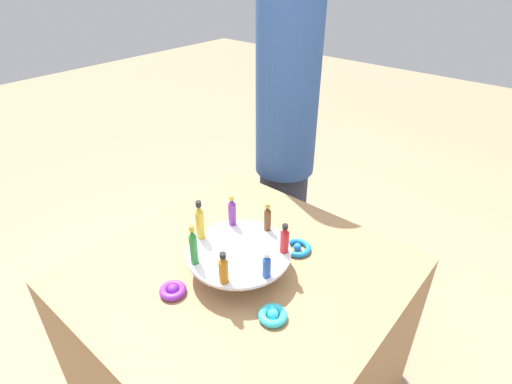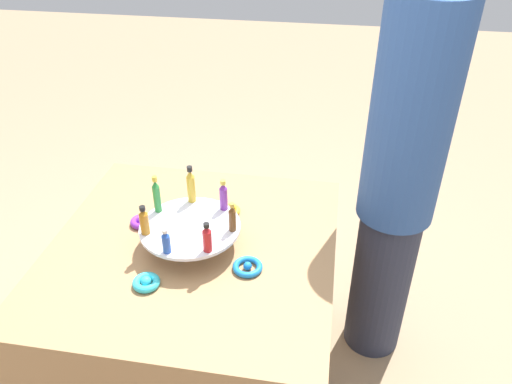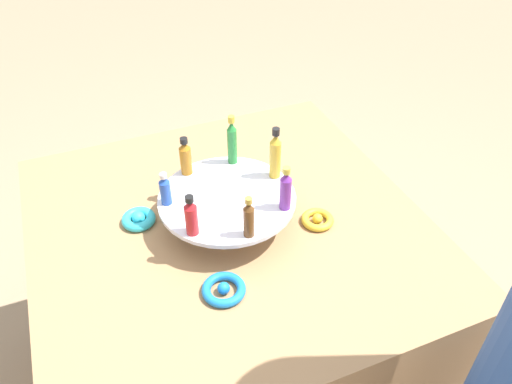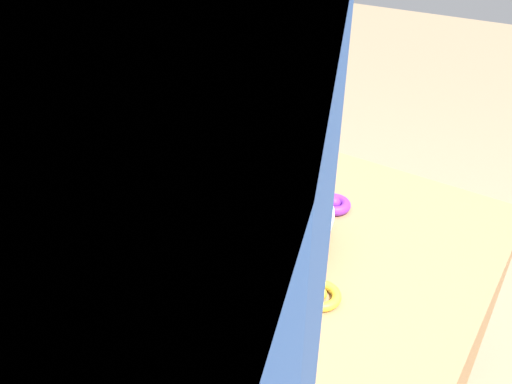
{
  "view_description": "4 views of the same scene",
  "coord_description": "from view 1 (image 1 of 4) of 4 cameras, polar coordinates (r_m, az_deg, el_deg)",
  "views": [
    {
      "loc": [
        0.77,
        0.73,
        1.74
      ],
      "look_at": [
        -0.21,
        -0.1,
        0.95
      ],
      "focal_mm": 28.0,
      "sensor_mm": 36.0,
      "label": 1
    },
    {
      "loc": [
        -0.46,
        1.35,
        1.93
      ],
      "look_at": [
        -0.22,
        -0.11,
        0.96
      ],
      "focal_mm": 35.0,
      "sensor_mm": 36.0,
      "label": 2
    },
    {
      "loc": [
        -0.95,
        0.31,
        1.68
      ],
      "look_at": [
        -0.09,
        -0.04,
        0.93
      ],
      "focal_mm": 35.0,
      "sensor_mm": 36.0,
      "label": 3
    },
    {
      "loc": [
        -0.79,
        -0.55,
        1.51
      ],
      "look_at": [
        -0.01,
        -0.01,
        0.91
      ],
      "focal_mm": 35.0,
      "sensor_mm": 36.0,
      "label": 4
    }
  ],
  "objects": [
    {
      "name": "ribbon_bow_teal",
      "position": [
        1.28,
        2.42,
        -17.18
      ],
      "size": [
        0.09,
        0.09,
        0.04
      ],
      "color": "#2DB7CC",
      "rests_on": "party_table"
    },
    {
      "name": "party_table",
      "position": [
        1.72,
        -2.09,
        -20.55
      ],
      "size": [
        1.04,
        1.04,
        0.77
      ],
      "color": "#9E754C",
      "rests_on": "ground_plane"
    },
    {
      "name": "ribbon_bow_purple",
      "position": [
        1.38,
        -11.79,
        -13.58
      ],
      "size": [
        0.09,
        0.09,
        0.04
      ],
      "color": "purple",
      "rests_on": "party_table"
    },
    {
      "name": "bottle_red",
      "position": [
        1.34,
        4.1,
        -6.76
      ],
      "size": [
        0.03,
        0.03,
        0.11
      ],
      "color": "#B21E23",
      "rests_on": "display_stand"
    },
    {
      "name": "ribbon_bow_gold",
      "position": [
        1.61,
        -6.08,
        -5.58
      ],
      "size": [
        0.09,
        0.09,
        0.03
      ],
      "color": "gold",
      "rests_on": "party_table"
    },
    {
      "name": "person_figure",
      "position": [
        2.05,
        4.21,
        7.1
      ],
      "size": [
        0.3,
        0.3,
        1.78
      ],
      "rotation": [
        0.0,
        0.0,
        0.45
      ],
      "color": "#282D42",
      "rests_on": "ground_plane"
    },
    {
      "name": "bottle_blue",
      "position": [
        1.26,
        1.53,
        -10.44
      ],
      "size": [
        0.03,
        0.03,
        0.09
      ],
      "color": "#234CAD",
      "rests_on": "display_stand"
    },
    {
      "name": "display_stand",
      "position": [
        1.39,
        -2.45,
        -9.04
      ],
      "size": [
        0.36,
        0.36,
        0.09
      ],
      "color": "silver",
      "rests_on": "party_table"
    },
    {
      "name": "bottle_green",
      "position": [
        1.3,
        -8.93,
        -7.63
      ],
      "size": [
        0.03,
        0.03,
        0.15
      ],
      "color": "#288438",
      "rests_on": "display_stand"
    },
    {
      "name": "bottle_purple",
      "position": [
        1.47,
        -3.43,
        -2.77
      ],
      "size": [
        0.03,
        0.03,
        0.12
      ],
      "color": "#702D93",
      "rests_on": "display_stand"
    },
    {
      "name": "bottle_gold",
      "position": [
        1.41,
        -8.01,
        -4.16
      ],
      "size": [
        0.03,
        0.03,
        0.15
      ],
      "color": "gold",
      "rests_on": "display_stand"
    },
    {
      "name": "bottle_amber",
      "position": [
        1.24,
        -4.66,
        -10.87
      ],
      "size": [
        0.03,
        0.03,
        0.11
      ],
      "color": "#AD6B19",
      "rests_on": "display_stand"
    },
    {
      "name": "bottle_brown",
      "position": [
        1.44,
        1.67,
        -3.72
      ],
      "size": [
        0.03,
        0.03,
        0.11
      ],
      "color": "brown",
      "rests_on": "display_stand"
    },
    {
      "name": "ribbon_bow_blue",
      "position": [
        1.52,
        5.93,
        -7.93
      ],
      "size": [
        0.1,
        0.1,
        0.03
      ],
      "color": "blue",
      "rests_on": "party_table"
    }
  ]
}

